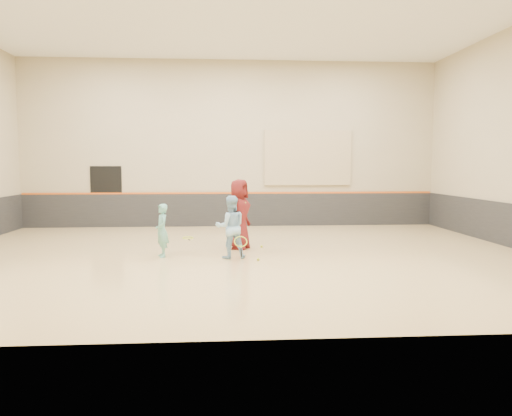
{
  "coord_description": "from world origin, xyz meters",
  "views": [
    {
      "loc": [
        -0.38,
        -12.23,
        2.26
      ],
      "look_at": [
        0.51,
        0.4,
        1.15
      ],
      "focal_mm": 35.0,
      "sensor_mm": 36.0,
      "label": 1
    }
  ],
  "objects": [
    {
      "name": "accent_stripe",
      "position": [
        0.0,
        5.96,
        1.22
      ],
      "size": [
        14.9,
        0.03,
        0.06
      ],
      "primitive_type": "cube",
      "color": "#D85914",
      "rests_on": "wall_back"
    },
    {
      "name": "ball_in_hand",
      "position": [
        0.24,
        0.92,
        1.24
      ],
      "size": [
        0.07,
        0.07,
        0.07
      ],
      "primitive_type": "sphere",
      "color": "#D6E735",
      "rests_on": "young_man"
    },
    {
      "name": "ball_beside_spare",
      "position": [
        0.71,
        1.14,
        0.03
      ],
      "size": [
        0.07,
        0.07,
        0.07
      ],
      "primitive_type": "sphere",
      "color": "yellow",
      "rests_on": "floor"
    },
    {
      "name": "doorway",
      "position": [
        -4.5,
        5.98,
        1.1
      ],
      "size": [
        1.1,
        0.05,
        2.2
      ],
      "primitive_type": "cube",
      "color": "black",
      "rests_on": "floor"
    },
    {
      "name": "instructor",
      "position": [
        -0.16,
        -0.31,
        0.76
      ],
      "size": [
        0.81,
        0.68,
        1.51
      ],
      "primitive_type": "imported",
      "rotation": [
        0.0,
        0.0,
        3.29
      ],
      "color": "#99C9EC",
      "rests_on": "floor"
    },
    {
      "name": "held_racket",
      "position": [
        0.07,
        -0.61,
        0.45
      ],
      "size": [
        0.53,
        0.53,
        0.52
      ],
      "primitive_type": null,
      "color": "#BED82F",
      "rests_on": "instructor"
    },
    {
      "name": "girl",
      "position": [
        -1.83,
        -0.04,
        0.65
      ],
      "size": [
        0.44,
        0.55,
        1.3
      ],
      "primitive_type": "imported",
      "rotation": [
        0.0,
        0.0,
        -1.25
      ],
      "color": "#69B6AB",
      "rests_on": "floor"
    },
    {
      "name": "young_man",
      "position": [
        0.1,
        1.04,
        0.93
      ],
      "size": [
        0.91,
        1.07,
        1.87
      ],
      "primitive_type": "imported",
      "rotation": [
        0.0,
        0.0,
        1.15
      ],
      "color": "maroon",
      "rests_on": "floor"
    },
    {
      "name": "spare_racket",
      "position": [
        -1.4,
        3.02,
        0.04
      ],
      "size": [
        0.77,
        0.77,
        0.08
      ],
      "primitive_type": null,
      "color": "#C9E331",
      "rests_on": "floor"
    },
    {
      "name": "wainscot_back",
      "position": [
        0.0,
        5.97,
        0.6
      ],
      "size": [
        14.9,
        0.04,
        1.2
      ],
      "primitive_type": "cube",
      "color": "#232326",
      "rests_on": "floor"
    },
    {
      "name": "ball_under_racket",
      "position": [
        0.48,
        -0.71,
        0.03
      ],
      "size": [
        0.07,
        0.07,
        0.07
      ],
      "primitive_type": "sphere",
      "color": "gold",
      "rests_on": "floor"
    },
    {
      "name": "acoustic_panel",
      "position": [
        2.8,
        5.95,
        2.5
      ],
      "size": [
        3.2,
        0.08,
        2.0
      ],
      "primitive_type": "cube",
      "color": "tan",
      "rests_on": "wall_back"
    },
    {
      "name": "room",
      "position": [
        0.0,
        0.0,
        0.81
      ],
      "size": [
        15.04,
        12.04,
        6.22
      ],
      "color": "tan",
      "rests_on": "ground"
    }
  ]
}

